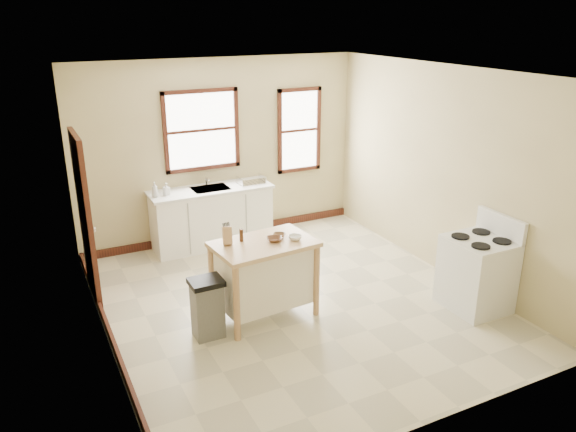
% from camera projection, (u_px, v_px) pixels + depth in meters
% --- Properties ---
extents(floor, '(5.00, 5.00, 0.00)m').
position_uv_depth(floor, '(295.00, 302.00, 7.03)').
color(floor, '#B2AB8D').
rests_on(floor, ground).
extents(ceiling, '(5.00, 5.00, 0.00)m').
position_uv_depth(ceiling, '(296.00, 73.00, 6.07)').
color(ceiling, white).
rests_on(ceiling, ground).
extents(wall_back, '(4.50, 0.04, 2.80)m').
position_uv_depth(wall_back, '(221.00, 151.00, 8.65)').
color(wall_back, tan).
rests_on(wall_back, ground).
extents(wall_left, '(0.04, 5.00, 2.80)m').
position_uv_depth(wall_left, '(95.00, 227.00, 5.61)').
color(wall_left, tan).
rests_on(wall_left, ground).
extents(wall_right, '(0.04, 5.00, 2.80)m').
position_uv_depth(wall_right, '(445.00, 172.00, 7.50)').
color(wall_right, tan).
rests_on(wall_right, ground).
extents(window_main, '(1.17, 0.06, 1.22)m').
position_uv_depth(window_main, '(202.00, 130.00, 8.39)').
color(window_main, black).
rests_on(window_main, wall_back).
extents(window_side, '(0.77, 0.06, 1.37)m').
position_uv_depth(window_side, '(299.00, 130.00, 9.13)').
color(window_side, black).
rests_on(window_side, wall_back).
extents(door_left, '(0.06, 0.90, 2.10)m').
position_uv_depth(door_left, '(85.00, 218.00, 6.84)').
color(door_left, black).
rests_on(door_left, ground).
extents(baseboard_back, '(4.50, 0.04, 0.12)m').
position_uv_depth(baseboard_back, '(225.00, 232.00, 9.09)').
color(baseboard_back, black).
rests_on(baseboard_back, ground).
extents(baseboard_left, '(0.04, 5.00, 0.12)m').
position_uv_depth(baseboard_left, '(113.00, 341.00, 6.08)').
color(baseboard_left, black).
rests_on(baseboard_left, ground).
extents(sink_counter, '(1.86, 0.62, 0.92)m').
position_uv_depth(sink_counter, '(212.00, 217.00, 8.60)').
color(sink_counter, white).
rests_on(sink_counter, ground).
extents(faucet, '(0.03, 0.03, 0.22)m').
position_uv_depth(faucet, '(206.00, 178.00, 8.55)').
color(faucet, silver).
rests_on(faucet, sink_counter).
extents(soap_bottle_a, '(0.10, 0.10, 0.22)m').
position_uv_depth(soap_bottle_a, '(155.00, 190.00, 8.01)').
color(soap_bottle_a, '#B2B2B2').
rests_on(soap_bottle_a, sink_counter).
extents(soap_bottle_b, '(0.10, 0.10, 0.17)m').
position_uv_depth(soap_bottle_b, '(166.00, 189.00, 8.11)').
color(soap_bottle_b, '#B2B2B2').
rests_on(soap_bottle_b, sink_counter).
extents(dish_rack, '(0.48, 0.42, 0.10)m').
position_uv_depth(dish_rack, '(251.00, 180.00, 8.66)').
color(dish_rack, silver).
rests_on(dish_rack, sink_counter).
extents(kitchen_island, '(1.21, 0.84, 0.94)m').
position_uv_depth(kitchen_island, '(264.00, 279.00, 6.57)').
color(kitchen_island, tan).
rests_on(kitchen_island, ground).
extents(knife_block, '(0.12, 0.12, 0.20)m').
position_uv_depth(knife_block, '(227.00, 236.00, 6.32)').
color(knife_block, tan).
rests_on(knife_block, kitchen_island).
extents(pepper_grinder, '(0.06, 0.06, 0.15)m').
position_uv_depth(pepper_grinder, '(241.00, 235.00, 6.41)').
color(pepper_grinder, '#442612').
rests_on(pepper_grinder, kitchen_island).
extents(bowl_a, '(0.23, 0.23, 0.04)m').
position_uv_depth(bowl_a, '(274.00, 239.00, 6.44)').
color(bowl_a, brown).
rests_on(bowl_a, kitchen_island).
extents(bowl_b, '(0.20, 0.20, 0.04)m').
position_uv_depth(bowl_b, '(279.00, 235.00, 6.56)').
color(bowl_b, brown).
rests_on(bowl_b, kitchen_island).
extents(bowl_c, '(0.21, 0.21, 0.05)m').
position_uv_depth(bowl_c, '(295.00, 238.00, 6.48)').
color(bowl_c, white).
rests_on(bowl_c, kitchen_island).
extents(trash_bin, '(0.36, 0.30, 0.70)m').
position_uv_depth(trash_bin, '(207.00, 308.00, 6.18)').
color(trash_bin, slate).
rests_on(trash_bin, ground).
extents(gas_stove, '(0.72, 0.73, 1.16)m').
position_uv_depth(gas_stove, '(478.00, 263.00, 6.72)').
color(gas_stove, silver).
rests_on(gas_stove, ground).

